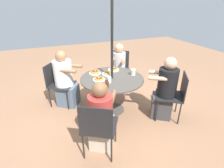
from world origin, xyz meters
TOP-DOWN VIEW (x-y plane):
  - ground_plane at (0.00, 0.00)m, footprint 12.00×12.00m
  - patio_table at (0.00, 0.00)m, footprint 1.19×1.19m
  - umbrella_pole at (0.00, 0.00)m, footprint 0.05×0.05m
  - patio_chair_north at (0.60, 1.00)m, footprint 0.64×0.64m
  - diner_north at (0.50, 0.84)m, footprint 0.55×0.60m
  - patio_chair_east at (-0.96, 0.65)m, footprint 0.64×0.64m
  - diner_east at (-0.82, 0.55)m, footprint 0.58×0.54m
  - patio_chair_south at (-0.60, -0.99)m, footprint 0.64×0.64m
  - diner_south at (-0.51, -0.84)m, footprint 0.50×0.54m
  - patio_chair_west at (0.95, -0.67)m, footprint 0.65×0.65m
  - diner_west at (0.80, -0.56)m, footprint 0.61×0.58m
  - pancake_plate_a at (-0.17, -0.35)m, footprint 0.23×0.23m
  - pancake_plate_b at (0.02, -0.19)m, footprint 0.23×0.23m
  - pancake_plate_c at (0.23, -0.33)m, footprint 0.23×0.23m
  - pancake_plate_d at (0.26, -0.00)m, footprint 0.23×0.23m
  - syrup_bottle at (0.21, 0.32)m, footprint 0.08×0.06m
  - coffee_cup at (-0.43, 0.02)m, footprint 0.09×0.09m
  - drinking_glass_a at (0.12, 0.17)m, footprint 0.08×0.08m

SIDE VIEW (x-z plane):
  - ground_plane at x=0.00m, z-range 0.00..0.00m
  - diner_north at x=0.50m, z-range -0.05..1.05m
  - patio_chair_north at x=0.60m, z-range 0.07..0.97m
  - patio_chair_east at x=-0.96m, z-range 0.07..0.97m
  - patio_chair_south at x=-0.60m, z-range 0.07..0.97m
  - patio_chair_west at x=0.95m, z-range 0.07..0.97m
  - diner_south at x=-0.51m, z-range -0.04..1.10m
  - diner_west at x=0.80m, z-range -0.05..1.12m
  - diner_east at x=-0.82m, z-range -0.05..1.14m
  - patio_table at x=0.00m, z-range 0.25..0.97m
  - pancake_plate_b at x=0.02m, z-range 0.71..0.76m
  - pancake_plate_d at x=0.26m, z-range 0.71..0.76m
  - pancake_plate_a at x=-0.17m, z-range 0.71..0.77m
  - pancake_plate_c at x=0.23m, z-range 0.71..0.77m
  - syrup_bottle at x=0.21m, z-range 0.70..0.84m
  - drinking_glass_a at x=0.12m, z-range 0.72..0.83m
  - coffee_cup at x=-0.43m, z-range 0.72..0.84m
  - umbrella_pole at x=0.00m, z-range 0.00..2.15m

